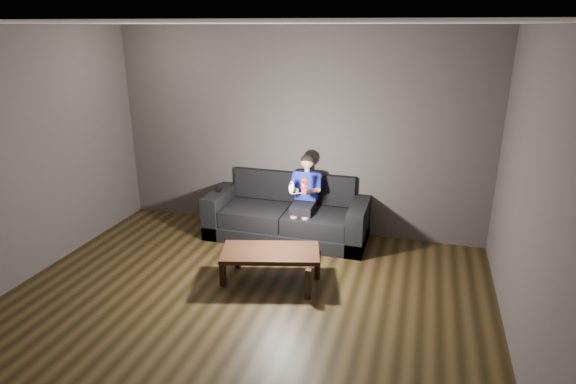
% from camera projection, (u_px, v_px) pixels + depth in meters
% --- Properties ---
extents(floor, '(5.00, 5.00, 0.00)m').
position_uv_depth(floor, '(227.00, 328.00, 4.51)').
color(floor, black).
rests_on(floor, ground).
extents(back_wall, '(5.00, 0.04, 2.70)m').
position_uv_depth(back_wall, '(297.00, 132.00, 6.33)').
color(back_wall, '#3E3836').
rests_on(back_wall, ground).
extents(right_wall, '(0.04, 5.00, 2.70)m').
position_uv_depth(right_wall, '(545.00, 225.00, 3.40)').
color(right_wall, '#3E3836').
rests_on(right_wall, ground).
extents(ceiling, '(5.00, 5.00, 0.02)m').
position_uv_depth(ceiling, '(212.00, 23.00, 3.62)').
color(ceiling, silver).
rests_on(ceiling, back_wall).
extents(sofa, '(2.10, 0.91, 0.81)m').
position_uv_depth(sofa, '(288.00, 217.00, 6.42)').
color(sofa, black).
rests_on(sofa, floor).
extents(child, '(0.42, 0.51, 1.02)m').
position_uv_depth(child, '(305.00, 191.00, 6.17)').
color(child, black).
rests_on(child, sofa).
extents(wii_remote_red, '(0.06, 0.08, 0.19)m').
position_uv_depth(wii_remote_red, '(303.00, 186.00, 5.72)').
color(wii_remote_red, red).
rests_on(wii_remote_red, child).
extents(nunchuk_white, '(0.07, 0.10, 0.16)m').
position_uv_depth(nunchuk_white, '(292.00, 187.00, 5.77)').
color(nunchuk_white, silver).
rests_on(nunchuk_white, child).
extents(wii_remote_black, '(0.07, 0.17, 0.03)m').
position_uv_depth(wii_remote_black, '(220.00, 189.00, 6.49)').
color(wii_remote_black, black).
rests_on(wii_remote_black, sofa).
extents(coffee_table, '(1.15, 0.78, 0.38)m').
position_uv_depth(coffee_table, '(271.00, 255.00, 5.21)').
color(coffee_table, black).
rests_on(coffee_table, floor).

